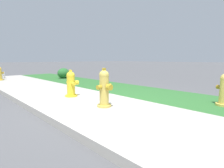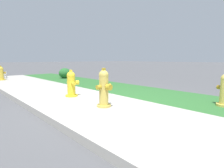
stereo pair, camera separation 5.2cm
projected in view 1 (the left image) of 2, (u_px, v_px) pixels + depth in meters
name	position (u px, v px, depth m)	size (l,w,h in m)	color
ground_plane	(102.00, 107.00, 3.65)	(120.00, 120.00, 0.00)	#515154
sidewalk_pavement	(102.00, 107.00, 3.65)	(18.00, 2.13, 0.01)	#ADA89E
grass_verge	(155.00, 94.00, 5.02)	(18.00, 1.88, 0.01)	#2D662D
street_curb	(49.00, 116.00, 2.86)	(18.00, 0.16, 0.12)	#ADA89E
fire_hydrant_by_grass_verge	(104.00, 88.00, 3.58)	(0.35, 0.37, 0.81)	gold
fire_hydrant_far_end	(71.00, 84.00, 4.59)	(0.39, 0.37, 0.72)	yellow
small_white_dog	(2.00, 74.00, 8.89)	(0.40, 0.34, 0.39)	white
shrub_bush_far_verge	(64.00, 73.00, 9.09)	(0.62, 0.62, 0.52)	#28662D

